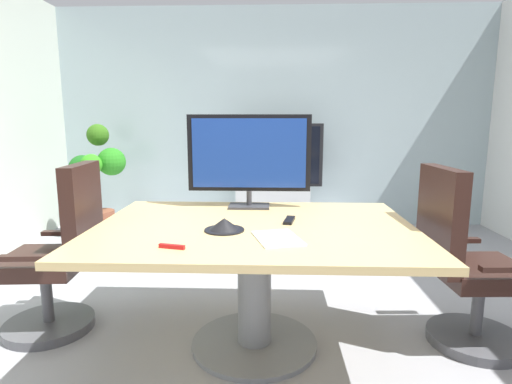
# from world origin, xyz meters

# --- Properties ---
(ground_plane) EXTENTS (6.74, 6.74, 0.00)m
(ground_plane) POSITION_xyz_m (0.00, 0.00, 0.00)
(ground_plane) COLOR #99999E
(wall_back_glass_partition) EXTENTS (5.54, 0.10, 2.74)m
(wall_back_glass_partition) POSITION_xyz_m (0.00, 2.87, 1.37)
(wall_back_glass_partition) COLOR #9EB2B7
(wall_back_glass_partition) RESTS_ON ground
(conference_table) EXTENTS (1.83, 1.33, 0.76)m
(conference_table) POSITION_xyz_m (-0.12, -0.20, 0.57)
(conference_table) COLOR tan
(conference_table) RESTS_ON ground
(office_chair_left) EXTENTS (0.61, 0.59, 1.09)m
(office_chair_left) POSITION_xyz_m (-1.38, -0.05, 0.46)
(office_chair_left) COLOR #4C4C51
(office_chair_left) RESTS_ON ground
(office_chair_right) EXTENTS (0.61, 0.58, 1.09)m
(office_chair_right) POSITION_xyz_m (1.14, -0.13, 0.46)
(office_chair_right) COLOR #4C4C51
(office_chair_right) RESTS_ON ground
(tv_monitor) EXTENTS (0.84, 0.18, 0.64)m
(tv_monitor) POSITION_xyz_m (-0.17, 0.29, 1.12)
(tv_monitor) COLOR #333338
(tv_monitor) RESTS_ON conference_table
(wall_display_unit) EXTENTS (1.20, 0.36, 1.31)m
(wall_display_unit) POSITION_xyz_m (-0.00, 2.51, 0.44)
(wall_display_unit) COLOR #B7BABC
(wall_display_unit) RESTS_ON ground
(potted_plant) EXTENTS (0.64, 0.64, 1.30)m
(potted_plant) POSITION_xyz_m (-2.03, 2.14, 0.70)
(potted_plant) COLOR brown
(potted_plant) RESTS_ON ground
(conference_phone) EXTENTS (0.22, 0.22, 0.07)m
(conference_phone) POSITION_xyz_m (-0.28, -0.33, 0.79)
(conference_phone) COLOR black
(conference_phone) RESTS_ON conference_table
(remote_control) EXTENTS (0.08, 0.18, 0.02)m
(remote_control) POSITION_xyz_m (0.09, -0.11, 0.77)
(remote_control) COLOR black
(remote_control) RESTS_ON conference_table
(whiteboard_marker) EXTENTS (0.13, 0.05, 0.02)m
(whiteboard_marker) POSITION_xyz_m (-0.49, -0.65, 0.77)
(whiteboard_marker) COLOR red
(whiteboard_marker) RESTS_ON conference_table
(paper_notepad) EXTENTS (0.28, 0.35, 0.01)m
(paper_notepad) POSITION_xyz_m (0.01, -0.48, 0.76)
(paper_notepad) COLOR white
(paper_notepad) RESTS_ON conference_table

